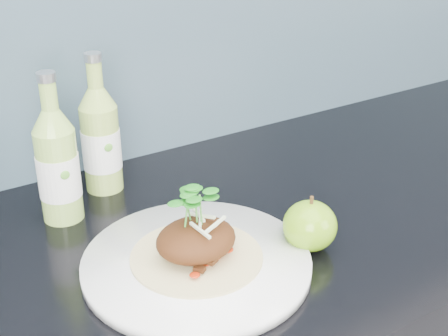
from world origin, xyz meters
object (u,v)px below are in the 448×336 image
at_px(green_apple, 310,226).
at_px(cider_bottle_right, 101,140).
at_px(dinner_plate, 197,263).
at_px(cider_bottle_left, 58,166).

relative_size(green_apple, cider_bottle_right, 0.38).
height_order(dinner_plate, green_apple, green_apple).
bearing_deg(cider_bottle_left, cider_bottle_right, 15.08).
height_order(dinner_plate, cider_bottle_left, cider_bottle_left).
xyz_separation_m(dinner_plate, cider_bottle_right, (-0.01, 0.27, 0.08)).
bearing_deg(dinner_plate, green_apple, -14.53).
bearing_deg(cider_bottle_left, green_apple, -61.94).
bearing_deg(dinner_plate, cider_bottle_right, 93.07).
bearing_deg(green_apple, dinner_plate, 165.47).
distance_m(dinner_plate, green_apple, 0.16).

